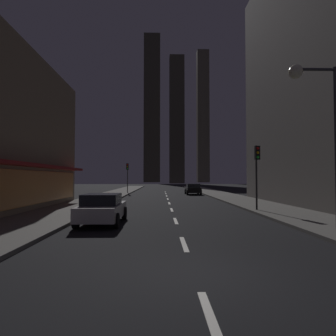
{
  "coord_description": "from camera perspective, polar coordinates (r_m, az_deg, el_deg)",
  "views": [
    {
      "loc": [
        -0.79,
        -6.53,
        2.21
      ],
      "look_at": [
        0.0,
        23.02,
        3.24
      ],
      "focal_mm": 30.96,
      "sensor_mm": 36.0,
      "label": 1
    }
  ],
  "objects": [
    {
      "name": "sidewalk_left",
      "position": [
        39.09,
        -10.72,
        -5.09
      ],
      "size": [
        4.0,
        76.0,
        0.15
      ],
      "primitive_type": "cube",
      "color": "#605E59",
      "rests_on": "ground"
    },
    {
      "name": "traffic_light_near_right",
      "position": [
        19.69,
        17.11,
        0.96
      ],
      "size": [
        0.32,
        0.48,
        4.2
      ],
      "color": "#2D2D2D",
      "rests_on": "sidewalk_right"
    },
    {
      "name": "street_lamp_right",
      "position": [
        13.15,
        27.03,
        10.78
      ],
      "size": [
        1.96,
        0.56,
        6.58
      ],
      "color": "#38383D",
      "rests_on": "sidewalk_right"
    },
    {
      "name": "skyscraper_distant_tall",
      "position": [
        159.98,
        -3.16,
        11.66
      ],
      "size": [
        8.71,
        6.58,
        79.96
      ],
      "primitive_type": "cube",
      "color": "#3F3C2F",
      "rests_on": "ground"
    },
    {
      "name": "skyscraper_distant_mid",
      "position": [
        123.98,
        1.74,
        9.51
      ],
      "size": [
        6.19,
        5.07,
        53.89
      ],
      "primitive_type": "cube",
      "color": "#433F32",
      "rests_on": "ground"
    },
    {
      "name": "car_parked_near",
      "position": [
        14.51,
        -12.8,
        -7.75
      ],
      "size": [
        1.98,
        4.24,
        1.45
      ],
      "color": "silver",
      "rests_on": "ground"
    },
    {
      "name": "ground_plane",
      "position": [
        38.61,
        -0.36,
        -5.35
      ],
      "size": [
        78.0,
        136.0,
        0.1
      ],
      "primitive_type": "cube",
      "color": "black"
    },
    {
      "name": "lane_marking_center",
      "position": [
        25.44,
        0.26,
        -6.96
      ],
      "size": [
        0.16,
        43.8,
        0.01
      ],
      "color": "silver",
      "rests_on": "ground"
    },
    {
      "name": "traffic_light_far_left",
      "position": [
        41.9,
        -7.99,
        -0.63
      ],
      "size": [
        0.32,
        0.48,
        4.2
      ],
      "color": "#2D2D2D",
      "rests_on": "sidewalk_left"
    },
    {
      "name": "skyscraper_distant_short",
      "position": [
        156.52,
        6.88,
        10.08
      ],
      "size": [
        6.19,
        5.3,
        69.86
      ],
      "primitive_type": "cube",
      "color": "#5D5946",
      "rests_on": "ground"
    },
    {
      "name": "fire_hydrant_far_left",
      "position": [
        29.13,
        -11.69,
        -5.41
      ],
      "size": [
        0.42,
        0.3,
        0.65
      ],
      "color": "red",
      "rests_on": "sidewalk_left"
    },
    {
      "name": "sidewalk_right",
      "position": [
        39.37,
        9.92,
        -5.07
      ],
      "size": [
        4.0,
        76.0,
        0.15
      ],
      "primitive_type": "cube",
      "color": "#605E59",
      "rests_on": "ground"
    },
    {
      "name": "car_parked_far",
      "position": [
        39.09,
        4.93,
        -4.14
      ],
      "size": [
        1.98,
        4.24,
        1.45
      ],
      "color": "black",
      "rests_on": "ground"
    }
  ]
}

